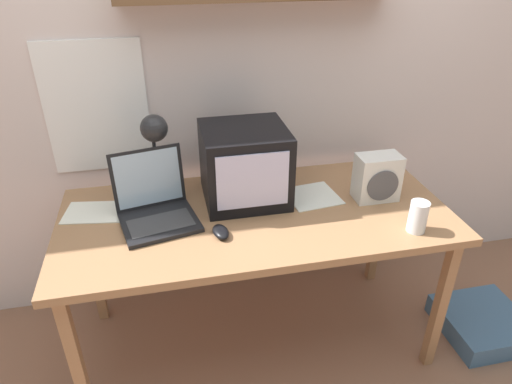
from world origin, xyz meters
name	(u,v)px	position (x,y,z in m)	size (l,w,h in m)	color
ground_plane	(256,337)	(0.00, 0.00, 0.00)	(12.00, 12.00, 0.00)	#91654D
back_wall	(233,53)	(0.00, 0.51, 1.31)	(5.60, 0.24, 2.60)	silver
corner_desk	(256,224)	(0.00, 0.00, 0.69)	(1.66, 0.76, 0.75)	#9D6F4A
crt_monitor	(245,164)	(-0.02, 0.14, 0.92)	(0.36, 0.35, 0.33)	black
laptop	(155,203)	(-0.42, 0.05, 0.82)	(0.35, 0.35, 0.27)	black
desk_lamp	(155,139)	(-0.39, 0.21, 1.04)	(0.13, 0.19, 0.40)	#232326
juice_glass	(418,218)	(0.60, -0.27, 0.81)	(0.07, 0.07, 0.13)	white
space_heater	(377,178)	(0.55, 0.01, 0.85)	(0.19, 0.12, 0.21)	silver
computer_mouse	(221,232)	(-0.17, -0.14, 0.77)	(0.08, 0.11, 0.03)	black
printed_handout	(99,212)	(-0.66, 0.14, 0.75)	(0.31, 0.22, 0.00)	white
loose_paper_near_laptop	(312,196)	(0.28, 0.08, 0.75)	(0.25, 0.24, 0.00)	silver
floor_cushion	(483,323)	(1.14, -0.20, 0.05)	(0.40, 0.40, 0.11)	#45688D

